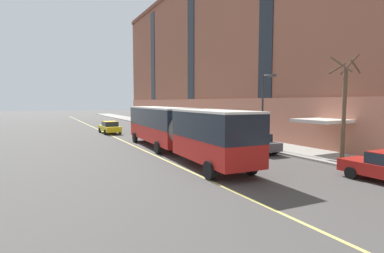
{
  "coord_description": "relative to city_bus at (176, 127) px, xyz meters",
  "views": [
    {
      "loc": [
        -10.08,
        -15.58,
        4.06
      ],
      "look_at": [
        2.28,
        8.32,
        1.8
      ],
      "focal_mm": 28.0,
      "sensor_mm": 36.0,
      "label": 1
    }
  ],
  "objects": [
    {
      "name": "ground_plane",
      "position": [
        0.63,
        -5.4,
        -2.07
      ],
      "size": [
        260.0,
        260.0,
        0.0
      ],
      "primitive_type": "plane",
      "color": "#4C4947"
    },
    {
      "name": "sidewalk",
      "position": [
        9.16,
        -2.4,
        -1.99
      ],
      "size": [
        4.24,
        160.0,
        0.15
      ],
      "primitive_type": "cube",
      "color": "#9E9B93",
      "rests_on": "ground"
    },
    {
      "name": "city_bus",
      "position": [
        0.0,
        0.0,
        0.0
      ],
      "size": [
        3.63,
        19.04,
        3.55
      ],
      "color": "red",
      "rests_on": "ground"
    },
    {
      "name": "parked_car_white_0",
      "position": [
        5.8,
        7.58,
        -1.28
      ],
      "size": [
        2.01,
        4.74,
        1.56
      ],
      "color": "silver",
      "rests_on": "ground"
    },
    {
      "name": "parked_car_darkgray_1",
      "position": [
        5.96,
        -2.2,
        -1.28
      ],
      "size": [
        2.02,
        4.68,
        1.56
      ],
      "color": "#4C4C51",
      "rests_on": "ground"
    },
    {
      "name": "parked_car_champagne_3",
      "position": [
        5.73,
        14.87,
        -1.28
      ],
      "size": [
        2.02,
        4.54,
        1.56
      ],
      "color": "#BCAD89",
      "rests_on": "ground"
    },
    {
      "name": "taxi_cab",
      "position": [
        -1.36,
        17.43,
        -1.28
      ],
      "size": [
        2.14,
        4.8,
        1.56
      ],
      "color": "yellow",
      "rests_on": "ground"
    },
    {
      "name": "street_tree_mid_block",
      "position": [
        9.08,
        -7.67,
        1.68
      ],
      "size": [
        1.72,
        1.73,
        7.1
      ],
      "color": "brown",
      "rests_on": "sidewalk"
    },
    {
      "name": "street_lamp",
      "position": [
        7.64,
        -1.31,
        1.92
      ],
      "size": [
        0.36,
        1.48,
        6.17
      ],
      "color": "#2D2D30",
      "rests_on": "sidewalk"
    },
    {
      "name": "fire_hydrant",
      "position": [
        7.54,
        18.54,
        -1.57
      ],
      "size": [
        0.42,
        0.24,
        0.72
      ],
      "color": "red",
      "rests_on": "sidewalk"
    },
    {
      "name": "lane_centerline",
      "position": [
        -1.7,
        -2.4,
        -2.06
      ],
      "size": [
        0.16,
        140.0,
        0.01
      ],
      "primitive_type": "cube",
      "color": "#E0D66B",
      "rests_on": "ground"
    }
  ]
}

